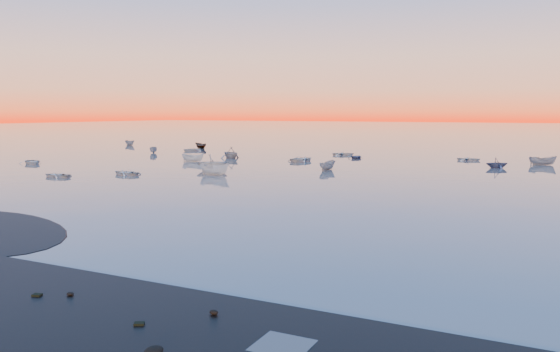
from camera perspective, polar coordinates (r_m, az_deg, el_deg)
The scene contains 5 objects.
ground at distance 125.61m, azimuth 13.05°, elevation 3.00°, with size 600.00×600.00×0.00m, color #6E635B.
mud_lobes at distance 36.39m, azimuth -26.91°, elevation -6.33°, with size 140.00×6.00×0.07m, color black, non-canonical shape.
moored_fleet at distance 80.71m, azimuth 5.36°, elevation 1.17°, with size 124.00×58.00×1.20m, color silver, non-canonical shape.
boat_near_left at distance 89.73m, azimuth -24.46°, elevation 1.15°, with size 4.35×1.81×1.09m, color silver.
boat_near_center at distance 68.25m, azimuth -6.86°, elevation 0.14°, with size 4.24×1.79×1.47m, color silver.
Camera 1 is at (28.64, -22.06, 7.77)m, focal length 35.00 mm.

